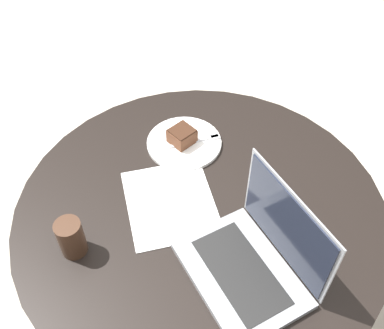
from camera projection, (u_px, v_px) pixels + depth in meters
ground_plane at (198, 319)px, 1.87m from camera, size 12.00×12.00×0.00m
dining_table at (200, 234)px, 1.40m from camera, size 1.07×1.07×0.77m
paper_document at (170, 202)px, 1.30m from camera, size 0.36×0.34×0.00m
plate at (184, 143)px, 1.46m from camera, size 0.24×0.24×0.01m
cake_slice at (182, 136)px, 1.44m from camera, size 0.08×0.08×0.05m
fork at (199, 140)px, 1.46m from camera, size 0.07×0.17×0.00m
coffee_glass at (71, 238)px, 1.16m from camera, size 0.07×0.07×0.11m
laptop at (253, 260)px, 1.12m from camera, size 0.35×0.27×0.26m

